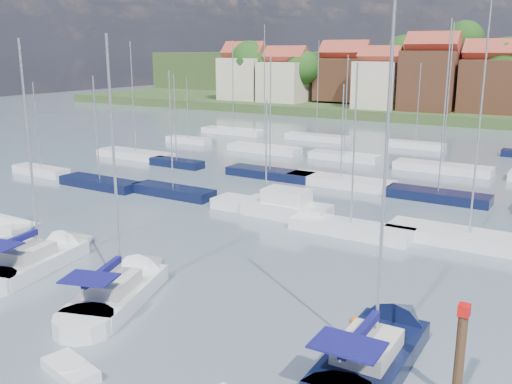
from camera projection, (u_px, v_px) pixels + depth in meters
The scene contains 10 objects.
ground at pixel (425, 177), 58.40m from camera, with size 260.00×260.00×0.00m, color #4C5A68.
sailboat_left at pixel (48, 256), 35.06m from camera, with size 4.76×10.97×14.49m.
sailboat_centre at pixel (128, 286), 30.70m from camera, with size 6.07×11.09×14.64m.
sailboat_navy at pixel (381, 345), 24.51m from camera, with size 3.21×11.37×15.69m.
tender at pixel (70, 370), 22.89m from camera, with size 2.92×1.84×0.58m.
timber_piling at pixel (457, 380), 20.93m from camera, with size 0.40×0.40×6.19m.
buoy_c at pixel (90, 328), 26.77m from camera, with size 0.51×0.51×0.51m, color #D85914.
buoy_e at pixel (355, 323), 27.27m from camera, with size 0.48×0.48×0.48m, color #D85914.
buoy_g at pixel (47, 260), 35.38m from camera, with size 0.45×0.45×0.45m, color #D85914.
marina_field at pixel (431, 185), 53.31m from camera, with size 79.62×41.41×15.93m.
Camera 1 is at (15.03, -17.67, 12.71)m, focal length 40.00 mm.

